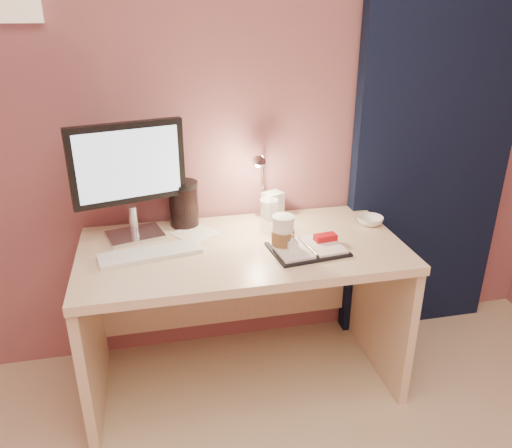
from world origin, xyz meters
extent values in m
plane|color=#995959|center=(0.00, 1.75, 1.25)|extent=(3.50, 0.00, 3.50)
cube|color=black|center=(1.05, 1.69, 1.10)|extent=(0.85, 0.08, 2.20)
cube|color=beige|center=(0.00, 1.38, 0.71)|extent=(1.40, 0.70, 0.04)
cube|color=beige|center=(-0.68, 1.38, 0.34)|extent=(0.04, 0.66, 0.69)
cube|color=beige|center=(0.68, 1.38, 0.34)|extent=(0.04, 0.66, 0.69)
cube|color=beige|center=(0.00, 1.71, 0.40)|extent=(1.32, 0.03, 0.55)
cube|color=silver|center=(-0.46, 1.57, 0.74)|extent=(0.27, 0.23, 0.02)
cylinder|color=silver|center=(-0.46, 1.57, 0.81)|extent=(0.04, 0.04, 0.13)
cube|color=black|center=(-0.46, 1.57, 1.08)|extent=(0.48, 0.16, 0.35)
cube|color=#A8C8E5|center=(-0.46, 1.54, 1.08)|extent=(0.42, 0.12, 0.29)
cube|color=silver|center=(-0.39, 1.37, 0.74)|extent=(0.44, 0.20, 0.02)
cube|color=black|center=(0.26, 1.27, 0.74)|extent=(0.33, 0.27, 0.01)
cube|color=white|center=(0.19, 1.27, 0.75)|extent=(0.16, 0.22, 0.01)
cube|color=white|center=(0.34, 1.28, 0.75)|extent=(0.16, 0.22, 0.01)
cube|color=#B30F1A|center=(0.35, 1.31, 0.76)|extent=(0.10, 0.06, 0.03)
cube|color=white|center=(0.29, 1.31, 0.73)|extent=(0.18, 0.18, 0.00)
cube|color=white|center=(-0.18, 1.55, 0.73)|extent=(0.24, 0.24, 0.00)
cylinder|color=white|center=(0.16, 1.30, 0.80)|extent=(0.09, 0.09, 0.14)
cylinder|color=brown|center=(0.16, 1.30, 0.79)|extent=(0.10, 0.10, 0.06)
cylinder|color=white|center=(0.16, 1.30, 0.88)|extent=(0.10, 0.10, 0.01)
cylinder|color=white|center=(0.15, 1.52, 0.81)|extent=(0.09, 0.09, 0.15)
imported|color=white|center=(0.64, 1.48, 0.75)|extent=(0.14, 0.14, 0.04)
imported|color=white|center=(0.19, 1.26, 0.78)|extent=(0.05, 0.05, 0.09)
cylinder|color=black|center=(-0.22, 1.66, 0.83)|extent=(0.14, 0.14, 0.19)
cube|color=silver|center=(0.20, 1.65, 0.80)|extent=(0.11, 0.10, 0.14)
cylinder|color=silver|center=(0.16, 1.69, 0.74)|extent=(0.08, 0.08, 0.01)
cylinder|color=silver|center=(0.16, 1.69, 0.89)|extent=(0.01, 0.01, 0.30)
cone|color=silver|center=(0.21, 1.56, 1.04)|extent=(0.08, 0.07, 0.06)
camera|label=1|loc=(-0.36, -0.54, 1.68)|focal=35.00mm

